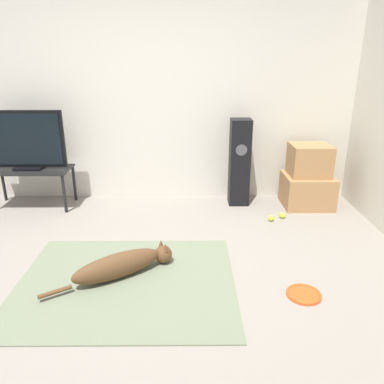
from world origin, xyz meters
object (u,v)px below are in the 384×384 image
at_px(floor_speaker, 239,163).
at_px(tv, 25,141).
at_px(cardboard_box_upper, 309,160).
at_px(tv_stand, 30,174).
at_px(frisbee, 304,294).
at_px(tennis_ball_by_boxes, 282,215).
at_px(tennis_ball_near_speaker, 271,218).
at_px(cardboard_box_lower, 307,190).
at_px(dog, 123,264).

xyz_separation_m(floor_speaker, tv, (-2.50, -0.08, 0.29)).
bearing_deg(cardboard_box_upper, tv_stand, -179.64).
bearing_deg(floor_speaker, cardboard_box_upper, -4.36).
bearing_deg(tv, cardboard_box_upper, 0.31).
relative_size(frisbee, tennis_ball_by_boxes, 4.02).
distance_m(frisbee, tv_stand, 3.36).
height_order(cardboard_box_upper, tennis_ball_by_boxes, cardboard_box_upper).
xyz_separation_m(cardboard_box_upper, tennis_ball_near_speaker, (-0.52, -0.49, -0.54)).
bearing_deg(tennis_ball_by_boxes, cardboard_box_upper, 47.63).
height_order(cardboard_box_upper, tennis_ball_near_speaker, cardboard_box_upper).
distance_m(cardboard_box_lower, cardboard_box_upper, 0.38).
distance_m(floor_speaker, tennis_ball_by_boxes, 0.82).
relative_size(cardboard_box_lower, tv_stand, 0.60).
bearing_deg(tennis_ball_by_boxes, frisbee, -96.95).
height_order(cardboard_box_lower, tennis_ball_near_speaker, cardboard_box_lower).
bearing_deg(dog, tennis_ball_near_speaker, 37.22).
relative_size(frisbee, tv, 0.29).
xyz_separation_m(tv_stand, tennis_ball_by_boxes, (2.95, -0.39, -0.38)).
relative_size(floor_speaker, tv_stand, 1.10).
height_order(tennis_ball_by_boxes, tennis_ball_near_speaker, same).
relative_size(dog, tv, 1.08).
bearing_deg(tennis_ball_near_speaker, tennis_ball_by_boxes, 29.02).
distance_m(frisbee, cardboard_box_lower, 1.95).
distance_m(dog, tennis_ball_by_boxes, 1.99).
bearing_deg(floor_speaker, tv_stand, -178.08).
height_order(cardboard_box_lower, tv_stand, tv_stand).
bearing_deg(floor_speaker, cardboard_box_lower, -5.63).
height_order(frisbee, cardboard_box_upper, cardboard_box_upper).
bearing_deg(frisbee, floor_speaker, 97.84).
bearing_deg(cardboard_box_lower, tennis_ball_by_boxes, -134.06).
xyz_separation_m(cardboard_box_lower, tv, (-3.33, 0.00, 0.62)).
relative_size(frisbee, cardboard_box_upper, 0.58).
bearing_deg(cardboard_box_upper, frisbee, -106.47).
distance_m(floor_speaker, tv, 2.52).
distance_m(floor_speaker, tennis_ball_near_speaker, 0.80).
height_order(floor_speaker, tennis_ball_by_boxes, floor_speaker).
relative_size(frisbee, tv_stand, 0.28).
distance_m(cardboard_box_lower, tennis_ball_near_speaker, 0.72).
bearing_deg(tennis_ball_near_speaker, tv, 170.39).
relative_size(tv_stand, tennis_ball_by_boxes, 14.37).
bearing_deg(frisbee, tv_stand, 146.13).
xyz_separation_m(dog, tv_stand, (-1.35, 1.58, 0.30)).
bearing_deg(frisbee, tv, 146.09).
bearing_deg(tv_stand, frisbee, -33.87).
height_order(cardboard_box_lower, cardboard_box_upper, cardboard_box_upper).
bearing_deg(cardboard_box_lower, cardboard_box_upper, 103.74).
relative_size(tv, tennis_ball_near_speaker, 13.65).
relative_size(dog, tennis_ball_near_speaker, 14.71).
bearing_deg(tv_stand, cardboard_box_upper, 0.36).
bearing_deg(floor_speaker, dog, -124.78).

